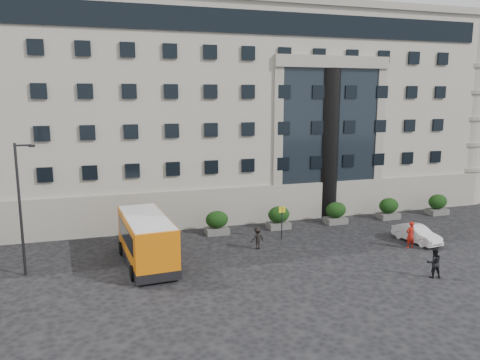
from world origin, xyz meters
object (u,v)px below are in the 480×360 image
object	(u,v)px
street_lamp	(21,205)
pedestrian_c	(257,238)
minibus	(146,238)
hedge_d	(336,213)
hedge_f	(438,204)
white_taxi	(417,234)
pedestrian_b	(434,263)
hedge_b	(217,222)
hedge_a	(150,228)
hedge_c	(279,217)
pedestrian_a	(410,235)
parked_car_d	(8,217)
hedge_e	(389,208)
bus_stop_sign	(282,217)

from	to	relation	value
street_lamp	pedestrian_c	world-z (taller)	street_lamp
street_lamp	pedestrian_c	distance (m)	15.37
minibus	pedestrian_c	distance (m)	7.86
street_lamp	minibus	bearing A→B (deg)	-2.21
hedge_d	minibus	distance (m)	17.16
hedge_f	white_taxi	size ratio (longest dim) A/B	0.48
pedestrian_b	pedestrian_c	world-z (taller)	pedestrian_b
hedge_b	street_lamp	xyz separation A→B (m)	(-13.14, -4.80, 3.44)
hedge_a	hedge_c	bearing A→B (deg)	0.00
pedestrian_b	hedge_d	bearing A→B (deg)	-77.51
minibus	pedestrian_a	size ratio (longest dim) A/B	3.95
hedge_a	hedge_c	size ratio (longest dim) A/B	1.00
hedge_d	minibus	xyz separation A→B (m)	(-16.37, -5.08, 0.80)
pedestrian_a	pedestrian_b	world-z (taller)	pedestrian_a
minibus	parked_car_d	distance (m)	16.21
white_taxi	pedestrian_c	distance (m)	11.91
hedge_c	pedestrian_c	size ratio (longest dim) A/B	1.16
hedge_d	parked_car_d	distance (m)	27.46
hedge_f	pedestrian_b	size ratio (longest dim) A/B	1.00
hedge_e	white_taxi	xyz separation A→B (m)	(-2.07, -6.46, -0.30)
pedestrian_c	hedge_f	bearing A→B (deg)	-179.75
street_lamp	bus_stop_sign	xyz separation A→B (m)	(17.44, 2.00, -2.64)
bus_stop_sign	pedestrian_c	distance (m)	3.10
pedestrian_a	pedestrian_c	world-z (taller)	pedestrian_a
hedge_c	pedestrian_b	size ratio (longest dim) A/B	1.00
street_lamp	parked_car_d	world-z (taller)	street_lamp
hedge_c	hedge_f	world-z (taller)	same
pedestrian_c	pedestrian_a	bearing A→B (deg)	150.81
parked_car_d	minibus	bearing A→B (deg)	-50.42
hedge_f	hedge_e	bearing A→B (deg)	180.00
hedge_b	parked_car_d	bearing A→B (deg)	154.42
hedge_e	white_taxi	world-z (taller)	hedge_e
hedge_f	pedestrian_a	size ratio (longest dim) A/B	0.95
hedge_b	hedge_f	bearing A→B (deg)	0.00
hedge_e	minibus	xyz separation A→B (m)	(-21.57, -5.08, 0.80)
hedge_a	pedestrian_b	world-z (taller)	hedge_a
hedge_c	white_taxi	size ratio (longest dim) A/B	0.48
hedge_a	pedestrian_c	distance (m)	8.26
pedestrian_c	pedestrian_b	bearing A→B (deg)	122.66
bus_stop_sign	pedestrian_c	world-z (taller)	bus_stop_sign
bus_stop_sign	pedestrian_b	world-z (taller)	bus_stop_sign
minibus	white_taxi	world-z (taller)	minibus
hedge_a	hedge_d	distance (m)	15.60
hedge_c	parked_car_d	bearing A→B (deg)	160.15
hedge_a	parked_car_d	xyz separation A→B (m)	(-10.77, 7.64, -0.21)
hedge_b	hedge_c	world-z (taller)	same
hedge_b	minibus	xyz separation A→B (m)	(-5.97, -5.08, 0.80)
hedge_b	pedestrian_b	size ratio (longest dim) A/B	1.00
bus_stop_sign	minibus	xyz separation A→B (m)	(-10.27, -2.28, -0.00)
hedge_f	bus_stop_sign	size ratio (longest dim) A/B	0.73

